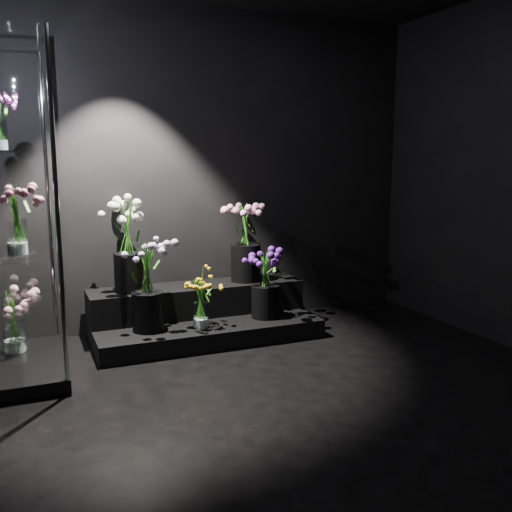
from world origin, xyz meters
TOP-DOWN VIEW (x-y plane):
  - floor at (0.00, 0.00)m, footprint 4.00×4.00m
  - wall_back at (0.00, 2.00)m, footprint 4.00×0.00m
  - display_riser at (-0.19, 1.63)m, footprint 1.87×0.83m
  - display_case at (-1.67, 1.23)m, footprint 0.62×1.04m
  - bouquet_orange_bells at (-0.29, 1.33)m, footprint 0.36×0.36m
  - bouquet_lilac at (-0.70, 1.42)m, footprint 0.48×0.48m
  - bouquet_purple at (0.31, 1.40)m, footprint 0.40×0.40m
  - bouquet_cream_roses at (-0.78, 1.72)m, footprint 0.44×0.44m
  - bouquet_pink_roses at (0.26, 1.73)m, footprint 0.42×0.42m
  - bouquet_case_pink at (-1.62, 1.04)m, footprint 0.37×0.37m
  - bouquet_case_base_pink at (-1.68, 1.43)m, footprint 0.39×0.39m

SIDE VIEW (x-z plane):
  - floor at x=0.00m, z-range 0.00..0.00m
  - display_riser at x=-0.19m, z-range -0.04..0.38m
  - bouquet_case_base_pink at x=-1.68m, z-range 0.12..0.58m
  - bouquet_orange_bells at x=-0.29m, z-range 0.17..0.64m
  - bouquet_purple at x=0.31m, z-range 0.18..0.76m
  - bouquet_lilac at x=-0.70m, z-range 0.21..0.92m
  - bouquet_pink_roses at x=0.26m, z-range 0.47..1.19m
  - bouquet_cream_roses at x=-0.78m, z-range 0.48..1.25m
  - bouquet_case_pink at x=-1.62m, z-range 0.90..1.36m
  - display_case at x=-1.67m, z-range 0.00..2.29m
  - wall_back at x=0.00m, z-range -0.60..3.40m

